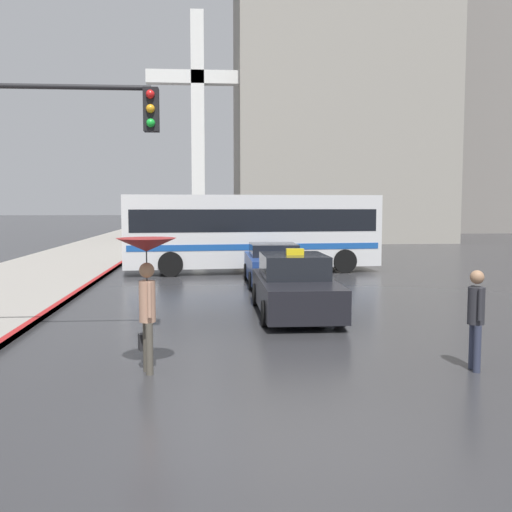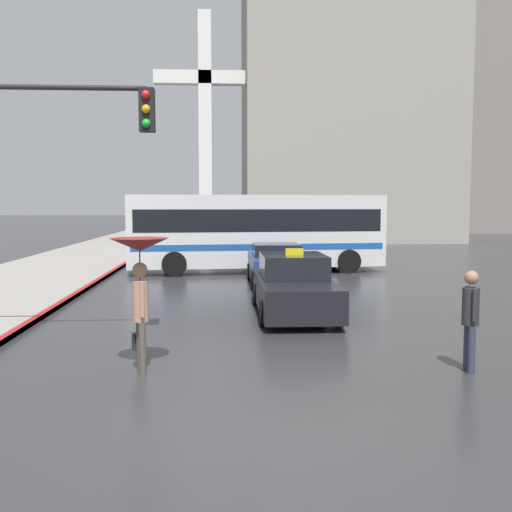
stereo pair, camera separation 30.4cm
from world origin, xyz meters
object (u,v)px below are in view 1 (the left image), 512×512
(pedestrian_with_umbrella, at_px, (147,266))
(taxi, at_px, (294,287))
(sedan_red, at_px, (274,265))
(pedestrian_man, at_px, (476,312))
(monument_cross, at_px, (198,114))
(traffic_light, at_px, (37,155))
(city_bus, at_px, (251,229))

(pedestrian_with_umbrella, bearing_deg, taxi, -49.46)
(sedan_red, relative_size, pedestrian_man, 2.55)
(sedan_red, xyz_separation_m, monument_cross, (-2.99, 21.61, 8.35))
(monument_cross, bearing_deg, pedestrian_with_umbrella, -90.42)
(traffic_light, bearing_deg, city_bus, 69.57)
(sedan_red, distance_m, pedestrian_with_umbrella, 11.29)
(monument_cross, bearing_deg, city_bus, -81.94)
(sedan_red, bearing_deg, monument_cross, -82.12)
(city_bus, bearing_deg, pedestrian_man, 4.62)
(pedestrian_man, height_order, traffic_light, traffic_light)
(sedan_red, distance_m, city_bus, 4.19)
(city_bus, bearing_deg, monument_cross, -177.45)
(city_bus, relative_size, pedestrian_with_umbrella, 4.73)
(pedestrian_with_umbrella, bearing_deg, sedan_red, -34.36)
(taxi, bearing_deg, monument_cross, -83.93)
(taxi, distance_m, monument_cross, 28.69)
(sedan_red, height_order, traffic_light, traffic_light)
(taxi, height_order, sedan_red, taxi)
(city_bus, bearing_deg, pedestrian_with_umbrella, -15.96)
(taxi, distance_m, city_bus, 9.78)
(taxi, relative_size, city_bus, 0.44)
(taxi, bearing_deg, sedan_red, -90.84)
(pedestrian_man, bearing_deg, pedestrian_with_umbrella, -88.18)
(sedan_red, xyz_separation_m, pedestrian_man, (2.19, -11.04, 0.32))
(taxi, bearing_deg, pedestrian_with_umbrella, 58.22)
(sedan_red, xyz_separation_m, pedestrian_with_umbrella, (-3.23, -10.77, 1.10))
(sedan_red, bearing_deg, city_bus, -82.94)
(pedestrian_man, height_order, monument_cross, monument_cross)
(monument_cross, bearing_deg, taxi, -83.93)
(pedestrian_with_umbrella, xyz_separation_m, pedestrian_man, (5.42, -0.28, -0.78))
(sedan_red, height_order, monument_cross, monument_cross)
(pedestrian_man, bearing_deg, taxi, -152.21)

